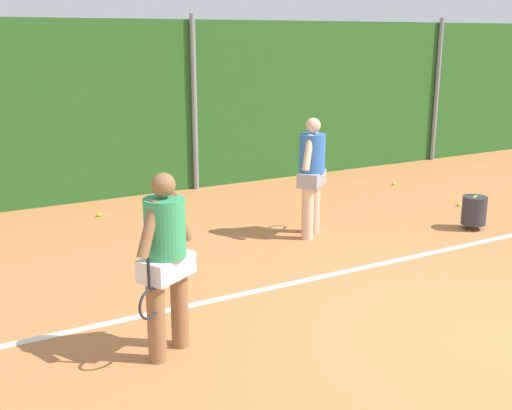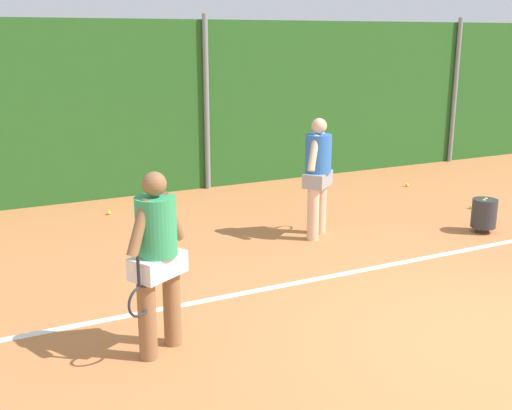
{
  "view_description": "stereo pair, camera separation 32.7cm",
  "coord_description": "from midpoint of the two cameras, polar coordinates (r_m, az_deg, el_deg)",
  "views": [
    {
      "loc": [
        -4.58,
        -3.67,
        2.8
      ],
      "look_at": [
        -1.24,
        2.38,
        0.93
      ],
      "focal_mm": 43.98,
      "sensor_mm": 36.0,
      "label": 1
    },
    {
      "loc": [
        -4.29,
        -3.82,
        2.8
      ],
      "look_at": [
        -1.24,
        2.38,
        0.93
      ],
      "focal_mm": 43.98,
      "sensor_mm": 36.0,
      "label": 2
    }
  ],
  "objects": [
    {
      "name": "ground_plane",
      "position": [
        7.85,
        10.31,
        -5.99
      ],
      "size": [
        31.9,
        31.9,
        0.0
      ],
      "primitive_type": "plane",
      "color": "#C67542"
    },
    {
      "name": "hedge_fence_backdrop",
      "position": [
        11.8,
        -4.04,
        8.99
      ],
      "size": [
        20.73,
        0.25,
        3.08
      ],
      "primitive_type": "cube",
      "color": "#286023",
      "rests_on": "ground_plane"
    },
    {
      "name": "fence_post_center",
      "position": [
        11.64,
        -3.71,
        9.15
      ],
      "size": [
        0.1,
        0.1,
        3.18
      ],
      "primitive_type": "cylinder",
      "color": "gray",
      "rests_on": "ground_plane"
    },
    {
      "name": "fence_post_right",
      "position": [
        14.97,
        18.25,
        9.77
      ],
      "size": [
        0.1,
        0.1,
        3.18
      ],
      "primitive_type": "cylinder",
      "color": "gray",
      "rests_on": "ground_plane"
    },
    {
      "name": "court_baseline_paint",
      "position": [
        7.85,
        10.3,
        -5.96
      ],
      "size": [
        15.15,
        0.1,
        0.01
      ],
      "primitive_type": "cube",
      "color": "white",
      "rests_on": "ground_plane"
    },
    {
      "name": "player_foreground_near",
      "position": [
        5.57,
        -7.33,
        -4.46
      ],
      "size": [
        0.67,
        0.51,
        1.68
      ],
      "rotation": [
        0.0,
        0.0,
        3.66
      ],
      "color": "#8C603D",
      "rests_on": "ground_plane"
    },
    {
      "name": "player_midcourt",
      "position": [
        8.87,
        6.71,
        3.04
      ],
      "size": [
        0.6,
        0.6,
        1.7
      ],
      "rotation": [
        0.0,
        0.0,
        0.7
      ],
      "color": "beige",
      "rests_on": "ground_plane"
    },
    {
      "name": "ball_hopper",
      "position": [
        9.8,
        20.94,
        -0.69
      ],
      "size": [
        0.36,
        0.36,
        0.51
      ],
      "color": "#2D2D33",
      "rests_on": "ground_plane"
    },
    {
      "name": "tennis_ball_2",
      "position": [
        12.38,
        14.31,
        1.77
      ],
      "size": [
        0.07,
        0.07,
        0.07
      ],
      "primitive_type": "sphere",
      "color": "#CCDB33",
      "rests_on": "ground_plane"
    },
    {
      "name": "tennis_ball_4",
      "position": [
        10.35,
        -12.37,
        -0.7
      ],
      "size": [
        0.07,
        0.07,
        0.07
      ],
      "primitive_type": "sphere",
      "color": "#CCDB33",
      "rests_on": "ground_plane"
    },
    {
      "name": "tennis_ball_5",
      "position": [
        11.12,
        19.79,
        -0.17
      ],
      "size": [
        0.07,
        0.07,
        0.07
      ],
      "primitive_type": "sphere",
      "color": "#CCDB33",
      "rests_on": "ground_plane"
    }
  ]
}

